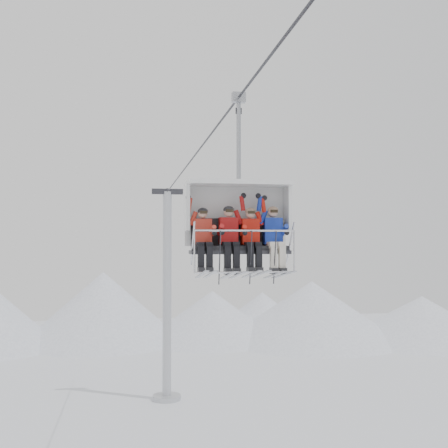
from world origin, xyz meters
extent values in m
cone|color=white|center=(-5.00, 44.00, 3.50)|extent=(16.00, 16.00, 7.00)
cone|color=white|center=(6.00, 43.00, 2.50)|extent=(14.00, 14.00, 5.00)
cone|color=white|center=(16.00, 41.00, 3.00)|extent=(18.00, 18.00, 6.00)
cone|color=white|center=(27.00, 39.00, 2.25)|extent=(16.00, 16.00, 4.50)
cone|color=white|center=(12.00, 46.00, 2.25)|extent=(12.00, 12.00, 4.50)
cylinder|color=#B1B4B9|center=(0.00, 22.00, 6.65)|extent=(0.56, 0.56, 13.30)
cylinder|color=#B1B4B9|center=(0.00, 22.00, 0.15)|extent=(1.80, 1.80, 0.30)
cube|color=#303035|center=(0.00, 22.00, 13.30)|extent=(2.00, 0.35, 0.35)
cylinder|color=#303035|center=(0.00, 0.00, 13.30)|extent=(0.06, 50.00, 0.06)
cube|color=black|center=(0.00, -2.07, 9.95)|extent=(2.09, 0.55, 0.10)
cube|color=black|center=(0.00, -1.81, 10.30)|extent=(2.09, 0.10, 0.61)
cube|color=#303035|center=(0.00, -2.07, 9.86)|extent=(2.18, 0.60, 0.08)
cube|color=silver|center=(0.00, -1.59, 10.68)|extent=(2.33, 0.10, 1.39)
cube|color=silver|center=(0.00, -1.99, 11.38)|extent=(2.33, 0.90, 0.10)
cylinder|color=silver|center=(0.00, -2.62, 10.32)|extent=(2.13, 0.04, 0.04)
cylinder|color=silver|center=(0.00, -2.69, 9.45)|extent=(2.13, 0.04, 0.04)
cylinder|color=#94979C|center=(0.00, -1.97, 12.34)|extent=(0.10, 0.10, 1.92)
cube|color=#94979C|center=(0.00, -1.97, 13.30)|extent=(0.30, 0.18, 0.22)
cube|color=red|center=(-0.81, -2.03, 10.31)|extent=(0.38, 0.25, 0.56)
sphere|color=tan|center=(-0.81, -2.07, 10.70)|extent=(0.21, 0.21, 0.21)
cube|color=black|center=(-0.90, -2.47, 9.77)|extent=(0.13, 0.15, 0.45)
cube|color=black|center=(-0.72, -2.47, 9.77)|extent=(0.13, 0.15, 0.45)
cube|color=#B4B6BE|center=(-0.90, -2.57, 9.41)|extent=(0.09, 1.69, 0.26)
cube|color=#B4B6BE|center=(-0.72, -2.57, 9.41)|extent=(0.09, 1.69, 0.26)
cube|color=#AA1414|center=(-0.24, -2.03, 10.32)|extent=(0.40, 0.27, 0.59)
sphere|color=tan|center=(-0.24, -2.07, 10.74)|extent=(0.22, 0.22, 0.22)
cube|color=black|center=(-0.34, -2.47, 9.76)|extent=(0.13, 0.15, 0.47)
cube|color=black|center=(-0.15, -2.47, 9.76)|extent=(0.13, 0.15, 0.47)
cube|color=#B4B6BE|center=(-0.34, -2.57, 9.39)|extent=(0.09, 1.69, 0.26)
cube|color=#B4B6BE|center=(-0.15, -2.57, 9.39)|extent=(0.09, 1.69, 0.26)
cube|color=red|center=(0.24, -2.03, 10.31)|extent=(0.38, 0.26, 0.57)
sphere|color=tan|center=(0.24, -2.07, 10.71)|extent=(0.21, 0.21, 0.21)
cube|color=black|center=(0.15, -2.47, 9.77)|extent=(0.13, 0.15, 0.46)
cube|color=black|center=(0.33, -2.47, 9.77)|extent=(0.13, 0.15, 0.46)
cube|color=#B4B6BE|center=(0.15, -2.57, 9.40)|extent=(0.09, 1.69, 0.26)
cube|color=#B4B6BE|center=(0.33, -2.57, 9.40)|extent=(0.09, 1.69, 0.26)
cube|color=#1832A5|center=(0.75, -2.03, 10.32)|extent=(0.40, 0.27, 0.59)
sphere|color=tan|center=(0.75, -2.07, 10.74)|extent=(0.22, 0.22, 0.22)
cube|color=silver|center=(0.66, -2.47, 9.76)|extent=(0.13, 0.15, 0.47)
cube|color=silver|center=(0.85, -2.47, 9.76)|extent=(0.13, 0.15, 0.47)
cube|color=#B4B6BE|center=(0.66, -2.57, 9.39)|extent=(0.09, 1.69, 0.26)
cube|color=#B4B6BE|center=(0.85, -2.57, 9.39)|extent=(0.09, 1.69, 0.26)
camera|label=1|loc=(-2.38, -14.13, 10.10)|focal=45.00mm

